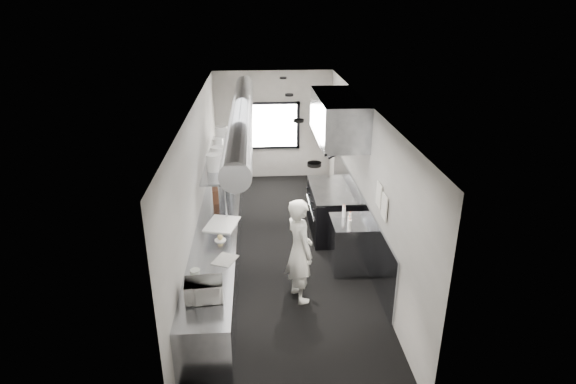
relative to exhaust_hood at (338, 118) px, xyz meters
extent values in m
cube|color=black|center=(-1.10, -0.70, -2.39)|extent=(3.00, 8.00, 0.01)
cube|color=silver|center=(-1.10, -0.70, 0.41)|extent=(3.00, 8.00, 0.01)
cube|color=#B5B2AC|center=(-1.10, 3.30, -0.99)|extent=(3.00, 0.02, 2.80)
cube|color=#B5B2AC|center=(-1.10, -4.70, -0.99)|extent=(3.00, 0.02, 2.80)
cube|color=#B5B2AC|center=(-2.60, -0.70, -0.99)|extent=(0.02, 8.00, 2.80)
cube|color=#B5B2AC|center=(0.40, -0.70, -0.99)|extent=(0.02, 8.00, 2.80)
cube|color=gray|center=(0.38, -0.40, -1.84)|extent=(0.03, 5.50, 1.10)
cylinder|color=gray|center=(-1.80, -0.30, 0.16)|extent=(0.40, 6.40, 0.40)
cube|color=white|center=(-1.10, 3.26, -0.99)|extent=(1.20, 0.03, 1.10)
cube|color=black|center=(-1.10, 3.28, -0.42)|extent=(1.36, 0.03, 0.08)
cube|color=black|center=(-1.10, 3.28, -1.57)|extent=(1.36, 0.03, 0.08)
cube|color=black|center=(-1.74, 3.28, -0.99)|extent=(0.08, 0.03, 1.25)
cube|color=black|center=(-0.46, 3.28, -0.99)|extent=(0.08, 0.03, 1.25)
cube|color=gray|center=(0.00, 0.00, 0.01)|extent=(0.80, 2.20, 0.80)
cube|color=gray|center=(-0.38, 0.00, -0.38)|extent=(0.05, 2.20, 0.05)
cube|color=black|center=(-0.08, 0.00, -0.33)|extent=(0.50, 2.10, 0.28)
cube|color=gray|center=(-2.25, -1.20, -1.94)|extent=(0.70, 6.00, 0.90)
cube|color=gray|center=(-2.30, 0.30, -0.84)|extent=(0.45, 3.00, 0.04)
cylinder|color=gray|center=(-2.10, -1.10, -1.17)|extent=(0.04, 0.04, 0.66)
cylinder|color=gray|center=(-2.10, 0.30, -1.17)|extent=(0.04, 0.04, 0.66)
cylinder|color=gray|center=(-2.10, 1.70, -1.17)|extent=(0.04, 0.04, 0.66)
cube|color=black|center=(-0.05, 0.00, -1.94)|extent=(0.85, 1.60, 0.90)
cube|color=gray|center=(-0.05, 0.00, -1.47)|extent=(0.85, 1.60, 0.04)
cube|color=gray|center=(-0.46, 0.00, -1.94)|extent=(0.03, 1.55, 0.80)
cylinder|color=gray|center=(-0.49, 0.00, -1.84)|extent=(0.03, 1.30, 0.03)
cube|color=gray|center=(0.05, -1.40, -1.94)|extent=(0.65, 0.80, 0.90)
cube|color=gray|center=(-2.25, 2.50, -1.94)|extent=(0.70, 1.20, 0.90)
cube|color=white|center=(0.37, -1.90, -0.79)|extent=(0.02, 0.28, 0.38)
cube|color=white|center=(0.37, -2.25, -0.84)|extent=(0.02, 0.28, 0.38)
imported|color=white|center=(-0.92, -2.28, -1.53)|extent=(0.60, 0.73, 1.72)
imported|color=white|center=(-2.26, -3.52, -1.36)|extent=(0.47, 0.38, 0.27)
cylinder|color=#B7BFB0|center=(-2.44, -3.24, -1.45)|extent=(0.13, 0.13, 0.09)
cylinder|color=#B7BFB0|center=(-2.44, -2.97, -1.44)|extent=(0.18, 0.18, 0.10)
cube|color=silver|center=(-2.05, -2.56, -1.49)|extent=(0.42, 0.45, 0.01)
cylinder|color=white|center=(-2.16, -1.94, -1.48)|extent=(0.20, 0.20, 0.02)
sphere|color=#E3C677|center=(-2.16, -1.94, -1.43)|extent=(0.09, 0.09, 0.09)
cube|color=silver|center=(-2.17, -1.37, -1.48)|extent=(0.63, 0.75, 0.02)
cube|color=brown|center=(-2.34, -0.40, -1.36)|extent=(0.14, 0.25, 0.26)
cylinder|color=white|center=(-2.32, -0.50, -0.67)|extent=(0.31, 0.31, 0.31)
cylinder|color=white|center=(-2.28, -0.11, -0.66)|extent=(0.32, 0.32, 0.33)
cylinder|color=white|center=(-2.32, 0.52, -0.67)|extent=(0.26, 0.26, 0.30)
cylinder|color=white|center=(-2.28, 1.10, -0.62)|extent=(0.32, 0.32, 0.40)
cylinder|color=silver|center=(-0.03, -1.73, -1.39)|extent=(0.07, 0.07, 0.19)
cylinder|color=silver|center=(-0.01, -1.59, -1.40)|extent=(0.07, 0.07, 0.18)
cylinder|color=silver|center=(0.04, -1.40, -1.41)|extent=(0.07, 0.07, 0.16)
cylinder|color=silver|center=(-0.04, -1.22, -1.40)|extent=(0.06, 0.06, 0.18)
cylinder|color=silver|center=(-0.02, -1.09, -1.41)|extent=(0.07, 0.07, 0.17)
camera|label=1|loc=(-1.53, -8.70, 2.13)|focal=29.61mm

